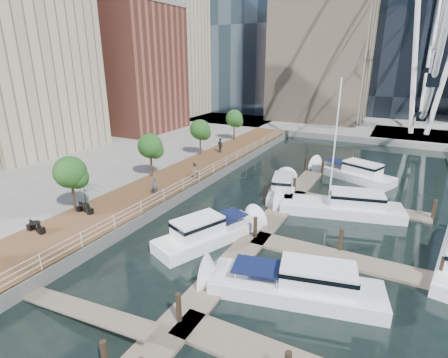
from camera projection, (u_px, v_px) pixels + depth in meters
ground at (157, 286)px, 20.90m from camera, size 520.00×520.00×0.00m
boardwalk at (176, 181)px, 37.25m from camera, size 6.00×60.00×1.00m
seawall at (200, 186)px, 35.94m from camera, size 0.25×60.00×1.00m
land_inland at (18, 152)px, 49.02m from camera, size 48.00×90.00×1.00m
land_far at (365, 102)px, 106.29m from camera, size 200.00×114.00×1.00m
pier at (418, 137)px, 58.25m from camera, size 14.00×12.00×1.00m
railing at (199, 176)px, 35.65m from camera, size 0.10×60.00×1.05m
floating_docks at (328, 237)px, 25.64m from camera, size 16.00×34.00×2.60m
midrise_condos at (85, 55)px, 53.66m from camera, size 19.00×67.00×28.00m
street_trees at (150, 146)px, 36.22m from camera, size 2.60×42.60×4.60m
cafe_tables at (12, 240)px, 23.31m from camera, size 2.50×13.70×0.74m
yacht_foreground at (295, 295)px, 20.04m from camera, size 11.02×5.12×2.15m
pedestrian_near at (155, 186)px, 31.92m from camera, size 0.71×0.68×1.64m
pedestrian_mid at (194, 170)px, 36.37m from camera, size 1.00×1.08×1.77m
pedestrian_far at (220, 145)px, 46.40m from camera, size 1.23×0.99×1.95m
moored_yachts at (336, 224)px, 28.71m from camera, size 21.77×40.01×11.50m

